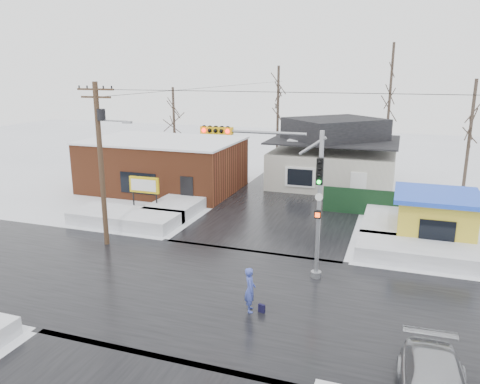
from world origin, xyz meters
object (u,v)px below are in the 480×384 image
(utility_pole, at_px, (101,155))
(pedestrian, at_px, (250,290))
(traffic_signal, at_px, (286,182))
(marquee_sign, at_px, (144,186))
(kiosk, at_px, (435,217))

(utility_pole, distance_m, pedestrian, 11.73)
(traffic_signal, height_order, pedestrian, traffic_signal)
(pedestrian, bearing_deg, traffic_signal, -28.55)
(traffic_signal, relative_size, marquee_sign, 2.75)
(traffic_signal, height_order, marquee_sign, traffic_signal)
(utility_pole, relative_size, kiosk, 1.96)
(traffic_signal, relative_size, utility_pole, 0.78)
(kiosk, bearing_deg, pedestrian, -124.00)
(utility_pole, xyz_separation_m, kiosk, (17.43, 6.49, -3.65))
(utility_pole, bearing_deg, kiosk, 20.44)
(kiosk, bearing_deg, utility_pole, -159.56)
(marquee_sign, height_order, pedestrian, marquee_sign)
(traffic_signal, xyz_separation_m, marquee_sign, (-11.43, 6.53, -2.62))
(utility_pole, bearing_deg, pedestrian, -24.78)
(kiosk, height_order, pedestrian, kiosk)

